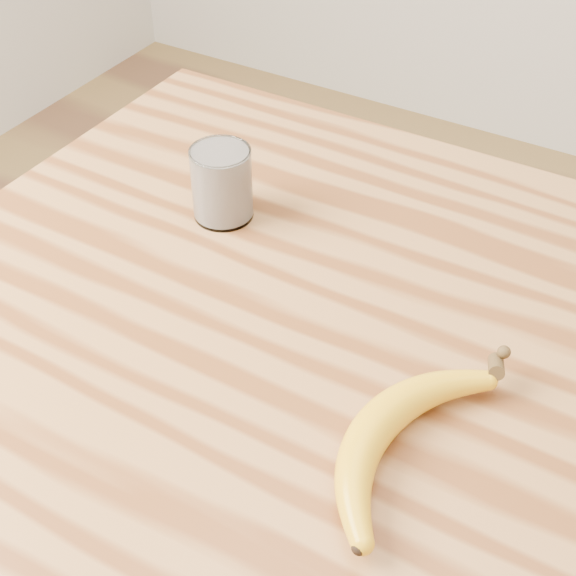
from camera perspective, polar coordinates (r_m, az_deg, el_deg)
The scene contains 3 objects.
table at distance 0.89m, azimuth 9.85°, elevation -11.63°, with size 1.20×0.80×0.90m.
smoothie_glass at distance 0.95m, azimuth -4.73°, elevation 7.45°, with size 0.07×0.07×0.09m.
banana at distance 0.72m, azimuth 6.29°, elevation -9.56°, with size 0.12×0.31×0.04m, color gold, non-canonical shape.
Camera 1 is at (0.14, -0.53, 1.48)m, focal length 50.00 mm.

